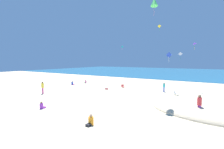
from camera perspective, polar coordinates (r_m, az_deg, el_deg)
name	(u,v)px	position (r m, az deg, el deg)	size (l,w,h in m)	color
ground_plane	(123,91)	(24.69, 3.89, -5.79)	(120.00, 120.00, 0.00)	beige
ocean_water	(179,72)	(69.50, 22.56, 0.83)	(120.00, 60.00, 0.05)	#236084
dune_mound	(214,111)	(17.65, 32.30, -10.97)	(11.00, 7.70, 1.74)	beige
beach_chair_far_right	(176,93)	(23.42, 21.62, -6.08)	(0.70, 0.62, 0.55)	white
beach_chair_mid_beach	(123,86)	(27.49, 3.86, -4.15)	(0.55, 0.68, 0.57)	#D13D3D
cooler_box	(107,89)	(25.93, -1.91, -4.99)	(0.51, 0.49, 0.24)	red
person_0	(199,104)	(15.55, 28.50, -9.01)	(0.49, 0.49, 1.77)	purple
person_1	(42,106)	(17.12, -23.56, -10.17)	(0.34, 0.56, 0.71)	purple
person_2	(86,82)	(33.23, -9.32, -2.63)	(0.57, 0.57, 0.67)	#D8599E
person_3	(91,121)	(12.10, -7.59, -15.98)	(0.39, 0.65, 0.81)	orange
person_4	(43,87)	(24.36, -23.33, -3.99)	(0.38, 0.38, 1.70)	#D8599E
person_5	(72,83)	(31.33, -13.80, -3.09)	(0.69, 0.50, 0.78)	blue
person_6	(164,86)	(24.92, 17.91, -4.03)	(0.33, 0.33, 1.41)	blue
kite_white	(180,54)	(42.01, 22.98, 6.64)	(0.94, 0.36, 1.91)	white
kite_blue	(169,55)	(34.75, 19.50, 6.51)	(1.18, 0.23, 2.06)	blue
kite_green	(154,2)	(18.72, 14.69, 23.55)	(1.05, 1.09, 1.89)	green
kite_purple	(194,43)	(34.25, 27.09, 9.75)	(0.83, 0.84, 1.42)	purple
kite_yellow	(159,26)	(36.80, 16.41, 16.01)	(0.75, 0.31, 1.39)	yellow
kite_teal	(122,47)	(39.94, 3.65, 9.70)	(0.31, 0.54, 1.02)	#1EADAD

